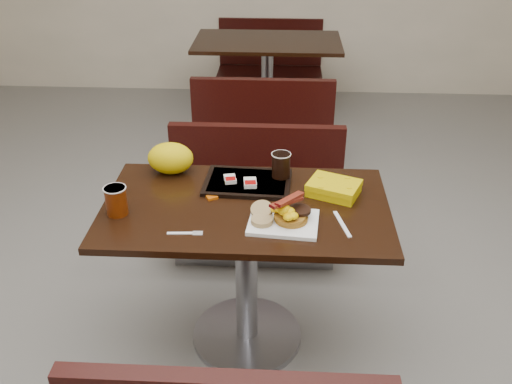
# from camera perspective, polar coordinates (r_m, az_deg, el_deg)

# --- Properties ---
(floor) EXTENTS (6.00, 7.00, 0.01)m
(floor) POSITION_cam_1_polar(r_m,az_deg,el_deg) (2.83, -0.90, -14.38)
(floor) COLOR slate
(floor) RESTS_ON ground
(table_near) EXTENTS (1.20, 0.70, 0.75)m
(table_near) POSITION_cam_1_polar(r_m,az_deg,el_deg) (2.59, -0.96, -8.42)
(table_near) COLOR black
(table_near) RESTS_ON floor
(bench_near_n) EXTENTS (1.00, 0.46, 0.72)m
(bench_near_n) POSITION_cam_1_polar(r_m,az_deg,el_deg) (3.17, -0.11, -0.78)
(bench_near_n) COLOR black
(bench_near_n) RESTS_ON floor
(table_far) EXTENTS (1.20, 0.70, 0.75)m
(table_far) POSITION_cam_1_polar(r_m,az_deg,el_deg) (4.90, 1.13, 10.77)
(table_far) COLOR black
(table_far) RESTS_ON floor
(bench_far_s) EXTENTS (1.00, 0.46, 0.72)m
(bench_far_s) POSITION_cam_1_polar(r_m,az_deg,el_deg) (4.25, 0.78, 7.49)
(bench_far_s) COLOR black
(bench_far_s) RESTS_ON floor
(bench_far_n) EXTENTS (1.00, 0.46, 0.72)m
(bench_far_n) POSITION_cam_1_polar(r_m,az_deg,el_deg) (5.57, 1.39, 12.98)
(bench_far_n) COLOR black
(bench_far_n) RESTS_ON floor
(platter) EXTENTS (0.29, 0.24, 0.02)m
(platter) POSITION_cam_1_polar(r_m,az_deg,el_deg) (2.24, 2.78, -3.07)
(platter) COLOR white
(platter) RESTS_ON table_near
(pancake_stack) EXTENTS (0.16, 0.16, 0.03)m
(pancake_stack) POSITION_cam_1_polar(r_m,az_deg,el_deg) (2.24, 3.58, -2.54)
(pancake_stack) COLOR #8E5617
(pancake_stack) RESTS_ON platter
(sausage_patty) EXTENTS (0.09, 0.09, 0.01)m
(sausage_patty) POSITION_cam_1_polar(r_m,az_deg,el_deg) (2.25, 4.44, -1.82)
(sausage_patty) COLOR black
(sausage_patty) RESTS_ON pancake_stack
(scrambled_eggs) EXTENTS (0.10, 0.09, 0.05)m
(scrambled_eggs) POSITION_cam_1_polar(r_m,az_deg,el_deg) (2.21, 2.83, -1.91)
(scrambled_eggs) COLOR #E4AE04
(scrambled_eggs) RESTS_ON pancake_stack
(bacon_strips) EXTENTS (0.17, 0.17, 0.01)m
(bacon_strips) POSITION_cam_1_polar(r_m,az_deg,el_deg) (2.20, 3.09, -0.94)
(bacon_strips) COLOR #400408
(bacon_strips) RESTS_ON scrambled_eggs
(muffin_bottom) EXTENTS (0.10, 0.10, 0.02)m
(muffin_bottom) POSITION_cam_1_polar(r_m,az_deg,el_deg) (2.22, 0.60, -2.88)
(muffin_bottom) COLOR #A28355
(muffin_bottom) RESTS_ON platter
(muffin_top) EXTENTS (0.10, 0.10, 0.05)m
(muffin_top) POSITION_cam_1_polar(r_m,az_deg,el_deg) (2.26, 0.58, -1.81)
(muffin_top) COLOR #A28355
(muffin_top) RESTS_ON platter
(coffee_cup_near) EXTENTS (0.11, 0.11, 0.12)m
(coffee_cup_near) POSITION_cam_1_polar(r_m,az_deg,el_deg) (2.35, -13.89, -0.87)
(coffee_cup_near) COLOR maroon
(coffee_cup_near) RESTS_ON table_near
(fork) EXTENTS (0.14, 0.03, 0.00)m
(fork) POSITION_cam_1_polar(r_m,az_deg,el_deg) (2.21, -7.68, -4.13)
(fork) COLOR white
(fork) RESTS_ON table_near
(knife) EXTENTS (0.06, 0.19, 0.00)m
(knife) POSITION_cam_1_polar(r_m,az_deg,el_deg) (2.27, 8.67, -3.20)
(knife) COLOR white
(knife) RESTS_ON table_near
(condiment_syrup) EXTENTS (0.06, 0.05, 0.01)m
(condiment_syrup) POSITION_cam_1_polar(r_m,az_deg,el_deg) (2.42, -4.45, -0.53)
(condiment_syrup) COLOR #AE4607
(condiment_syrup) RESTS_ON table_near
(condiment_ketchup) EXTENTS (0.05, 0.05, 0.01)m
(condiment_ketchup) POSITION_cam_1_polar(r_m,az_deg,el_deg) (2.44, -3.30, -0.22)
(condiment_ketchup) COLOR #8C0504
(condiment_ketchup) RESTS_ON table_near
(tray) EXTENTS (0.39, 0.29, 0.02)m
(tray) POSITION_cam_1_polar(r_m,az_deg,el_deg) (2.52, -0.85, 0.97)
(tray) COLOR black
(tray) RESTS_ON table_near
(hashbrown_sleeve_left) EXTENTS (0.06, 0.08, 0.02)m
(hashbrown_sleeve_left) POSITION_cam_1_polar(r_m,az_deg,el_deg) (2.51, -2.63, 1.31)
(hashbrown_sleeve_left) COLOR silver
(hashbrown_sleeve_left) RESTS_ON tray
(hashbrown_sleeve_right) EXTENTS (0.06, 0.08, 0.02)m
(hashbrown_sleeve_right) POSITION_cam_1_polar(r_m,az_deg,el_deg) (2.48, -0.59, 0.93)
(hashbrown_sleeve_right) COLOR silver
(hashbrown_sleeve_right) RESTS_ON tray
(coffee_cup_far) EXTENTS (0.09, 0.09, 0.11)m
(coffee_cup_far) POSITION_cam_1_polar(r_m,az_deg,el_deg) (2.53, 2.53, 2.72)
(coffee_cup_far) COLOR black
(coffee_cup_far) RESTS_ON tray
(clamshell) EXTENTS (0.26, 0.23, 0.06)m
(clamshell) POSITION_cam_1_polar(r_m,az_deg,el_deg) (2.46, 7.84, 0.39)
(clamshell) COLOR #CBAB03
(clamshell) RESTS_ON table_near
(paper_bag) EXTENTS (0.24, 0.20, 0.15)m
(paper_bag) POSITION_cam_1_polar(r_m,az_deg,el_deg) (2.62, -8.59, 3.39)
(paper_bag) COLOR #E3C207
(paper_bag) RESTS_ON table_near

